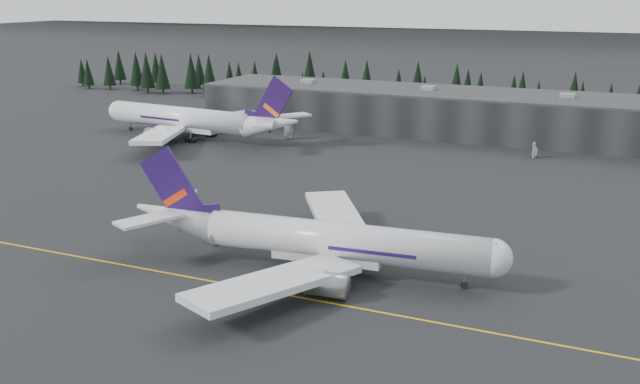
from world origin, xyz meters
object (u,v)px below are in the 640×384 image
at_px(jet_parked, 197,120).
at_px(jet_main, 312,239).
at_px(gse_vehicle_b, 534,155).
at_px(terminal, 460,113).
at_px(gse_vehicle_a, 289,136).

bearing_deg(jet_parked, jet_main, 138.21).
xyz_separation_m(jet_main, gse_vehicle_b, (21.44, 91.88, -4.33)).
xyz_separation_m(terminal, jet_parked, (-67.71, -38.87, -0.70)).
distance_m(terminal, gse_vehicle_b, 35.84).
bearing_deg(gse_vehicle_a, gse_vehicle_b, 2.04).
bearing_deg(gse_vehicle_b, jet_parked, -88.40).
bearing_deg(jet_main, terminal, 86.68).
height_order(jet_parked, gse_vehicle_b, jet_parked).
bearing_deg(jet_parked, terminal, -144.51).
bearing_deg(terminal, jet_main, -88.14).
distance_m(jet_parked, gse_vehicle_a, 27.11).
distance_m(jet_parked, gse_vehicle_b, 94.13).
relative_size(terminal, jet_parked, 2.37).
bearing_deg(gse_vehicle_b, terminal, -141.53).
distance_m(jet_main, gse_vehicle_a, 100.25).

